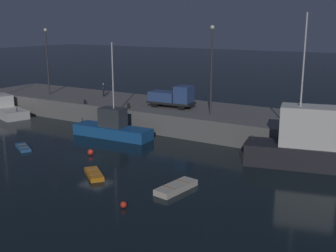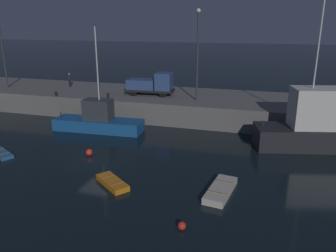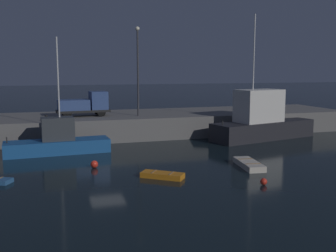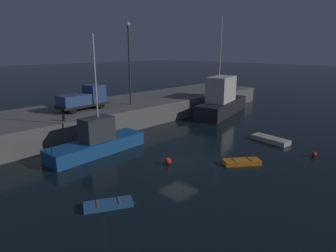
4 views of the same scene
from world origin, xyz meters
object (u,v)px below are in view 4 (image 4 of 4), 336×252
(bollard_central, at_px, (64,118))
(fishing_boat_white, at_px, (97,142))
(mooring_buoy_mid, at_px, (314,154))
(utility_truck, at_px, (84,98))
(rowboat_white_mid, at_px, (270,140))
(dinghy_red_small, at_px, (108,204))
(lamp_post_east, at_px, (129,59))
(dinghy_orange_near, at_px, (242,162))
(fishing_trawler_red, at_px, (222,100))
(mooring_buoy_near, at_px, (168,161))

(bollard_central, bearing_deg, fishing_boat_white, -77.85)
(mooring_buoy_mid, relative_size, utility_truck, 0.08)
(rowboat_white_mid, distance_m, bollard_central, 19.73)
(dinghy_red_small, relative_size, utility_truck, 0.52)
(utility_truck, bearing_deg, bollard_central, -141.49)
(fishing_boat_white, xyz_separation_m, rowboat_white_mid, (13.44, -9.35, -0.80))
(lamp_post_east, bearing_deg, rowboat_white_mid, -72.33)
(utility_truck, bearing_deg, dinghy_orange_near, -79.31)
(fishing_trawler_red, relative_size, fishing_boat_white, 1.27)
(fishing_trawler_red, distance_m, mooring_buoy_mid, 17.29)
(mooring_buoy_near, bearing_deg, utility_truck, 86.81)
(fishing_trawler_red, distance_m, lamp_post_east, 14.19)
(fishing_trawler_red, relative_size, rowboat_white_mid, 3.37)
(dinghy_red_small, bearing_deg, mooring_buoy_near, 15.75)
(rowboat_white_mid, height_order, mooring_buoy_mid, rowboat_white_mid)
(fishing_boat_white, distance_m, dinghy_orange_near, 12.17)
(dinghy_orange_near, height_order, utility_truck, utility_truck)
(fishing_boat_white, relative_size, bollard_central, 16.16)
(lamp_post_east, distance_m, utility_truck, 6.90)
(dinghy_orange_near, bearing_deg, fishing_trawler_red, 38.99)
(fishing_boat_white, bearing_deg, fishing_trawler_red, 3.24)
(dinghy_red_small, bearing_deg, utility_truck, 63.51)
(fishing_boat_white, relative_size, rowboat_white_mid, 2.65)
(mooring_buoy_near, distance_m, lamp_post_east, 15.51)
(rowboat_white_mid, xyz_separation_m, bollard_central, (-14.31, 13.37, 2.41))
(dinghy_orange_near, xyz_separation_m, dinghy_red_small, (-10.93, 2.19, -0.04))
(dinghy_orange_near, bearing_deg, utility_truck, 100.69)
(dinghy_orange_near, xyz_separation_m, lamp_post_east, (2.12, 16.28, 7.49))
(dinghy_red_small, xyz_separation_m, lamp_post_east, (13.05, 14.09, 7.53))
(fishing_trawler_red, height_order, utility_truck, fishing_trawler_red)
(mooring_buoy_mid, bearing_deg, mooring_buoy_near, 141.77)
(utility_truck, bearing_deg, mooring_buoy_mid, -66.93)
(bollard_central, bearing_deg, dinghy_red_small, -106.67)
(fishing_trawler_red, bearing_deg, bollard_central, 172.43)
(fishing_trawler_red, xyz_separation_m, dinghy_red_small, (-25.08, -9.27, -1.76))
(fishing_boat_white, height_order, dinghy_orange_near, fishing_boat_white)
(dinghy_red_small, xyz_separation_m, utility_truck, (7.62, 15.30, 3.43))
(rowboat_white_mid, xyz_separation_m, dinghy_red_small, (-17.94, 1.25, -0.08))
(dinghy_orange_near, relative_size, rowboat_white_mid, 0.78)
(fishing_boat_white, relative_size, mooring_buoy_near, 18.17)
(dinghy_orange_near, height_order, dinghy_red_small, dinghy_orange_near)
(lamp_post_east, bearing_deg, fishing_boat_white, -144.99)
(lamp_post_east, bearing_deg, mooring_buoy_near, -116.90)
(fishing_trawler_red, height_order, mooring_buoy_mid, fishing_trawler_red)
(rowboat_white_mid, relative_size, dinghy_red_small, 1.31)
(fishing_trawler_red, height_order, dinghy_orange_near, fishing_trawler_red)
(utility_truck, bearing_deg, rowboat_white_mid, -58.08)
(fishing_boat_white, relative_size, dinghy_red_small, 3.45)
(rowboat_white_mid, height_order, lamp_post_east, lamp_post_east)
(dinghy_red_small, distance_m, mooring_buoy_near, 7.15)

